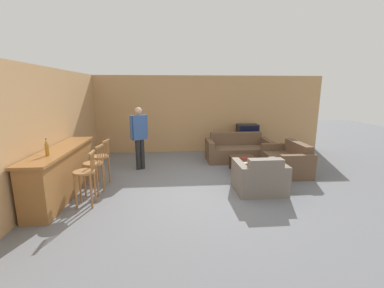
% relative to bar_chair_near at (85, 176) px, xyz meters
% --- Properties ---
extents(ground_plane, '(24.00, 24.00, 0.00)m').
position_rel_bar_chair_near_xyz_m(ground_plane, '(2.17, 0.54, -0.57)').
color(ground_plane, slate).
extents(wall_back, '(9.40, 0.08, 2.60)m').
position_rel_bar_chair_near_xyz_m(wall_back, '(2.17, 4.17, 0.73)').
color(wall_back, tan).
rests_on(wall_back, ground_plane).
extents(wall_left, '(0.08, 8.62, 2.60)m').
position_rel_bar_chair_near_xyz_m(wall_left, '(-0.96, 1.86, 0.73)').
color(wall_left, tan).
rests_on(wall_left, ground_plane).
extents(bar_counter, '(0.55, 2.59, 0.99)m').
position_rel_bar_chair_near_xyz_m(bar_counter, '(-0.62, 0.55, -0.07)').
color(bar_counter, brown).
rests_on(bar_counter, ground_plane).
extents(bar_chair_near, '(0.40, 0.40, 1.04)m').
position_rel_bar_chair_near_xyz_m(bar_chair_near, '(0.00, 0.00, 0.00)').
color(bar_chair_near, '#996638').
rests_on(bar_chair_near, ground_plane).
extents(bar_chair_mid, '(0.45, 0.45, 1.04)m').
position_rel_bar_chair_near_xyz_m(bar_chair_mid, '(-0.00, 0.55, 0.00)').
color(bar_chair_mid, '#996638').
rests_on(bar_chair_mid, ground_plane).
extents(bar_chair_far, '(0.45, 0.45, 1.04)m').
position_rel_bar_chair_near_xyz_m(bar_chair_far, '(-0.00, 1.10, 0.00)').
color(bar_chair_far, '#996638').
rests_on(bar_chair_far, ground_plane).
extents(couch_far, '(1.92, 0.93, 0.82)m').
position_rel_bar_chair_near_xyz_m(couch_far, '(3.63, 2.86, -0.28)').
color(couch_far, brown).
rests_on(couch_far, ground_plane).
extents(armchair_near, '(1.01, 0.88, 0.80)m').
position_rel_bar_chair_near_xyz_m(armchair_near, '(3.45, 0.38, -0.27)').
color(armchair_near, '#70665B').
rests_on(armchair_near, ground_plane).
extents(loveseat_right, '(0.86, 1.46, 0.79)m').
position_rel_bar_chair_near_xyz_m(loveseat_right, '(4.63, 1.63, -0.28)').
color(loveseat_right, brown).
rests_on(loveseat_right, ground_plane).
extents(coffee_table, '(0.63, 0.90, 0.39)m').
position_rel_bar_chair_near_xyz_m(coffee_table, '(3.48, 1.63, -0.24)').
color(coffee_table, '#472D1E').
rests_on(coffee_table, ground_plane).
extents(tv_unit, '(0.97, 0.55, 0.51)m').
position_rel_bar_chair_near_xyz_m(tv_unit, '(4.19, 3.79, -0.32)').
color(tv_unit, '#513823').
rests_on(tv_unit, ground_plane).
extents(tv, '(0.69, 0.46, 0.48)m').
position_rel_bar_chair_near_xyz_m(tv, '(4.19, 3.78, 0.18)').
color(tv, black).
rests_on(tv, tv_unit).
extents(bottle, '(0.07, 0.07, 0.31)m').
position_rel_bar_chair_near_xyz_m(bottle, '(-0.61, -0.02, 0.56)').
color(bottle, '#B27A23').
rests_on(bottle, bar_counter).
extents(book_on_table, '(0.22, 0.15, 0.02)m').
position_rel_bar_chair_near_xyz_m(book_on_table, '(3.50, 1.62, -0.17)').
color(book_on_table, maroon).
rests_on(book_on_table, coffee_table).
extents(person_by_window, '(0.44, 0.33, 1.69)m').
position_rel_bar_chair_near_xyz_m(person_by_window, '(0.75, 2.20, 0.40)').
color(person_by_window, black).
rests_on(person_by_window, ground_plane).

